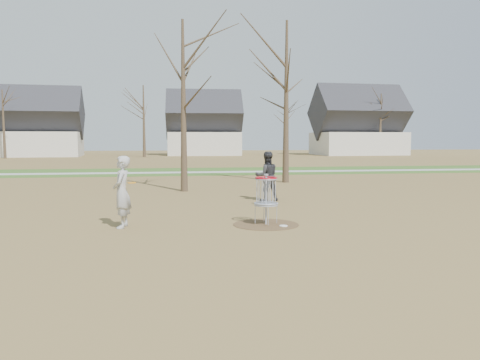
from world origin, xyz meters
The scene contains 11 objects.
ground centered at (0.00, 0.00, 0.00)m, with size 160.00×160.00×0.00m, color brown.
green_band centered at (0.00, 21.00, 0.01)m, with size 160.00×8.00×0.01m, color #2D5119.
footpath centered at (0.00, 20.00, 0.01)m, with size 160.00×1.50×0.01m, color #9E9E99.
dirt_circle centered at (0.00, 0.00, 0.01)m, with size 1.80×1.80×0.01m, color #47331E.
player_standing centered at (-3.84, 0.11, 0.95)m, with size 0.69×0.45×1.90m, color #ADADAD.
player_throwing centered at (1.00, 4.83, 0.93)m, with size 0.91×0.71×1.86m, color #2C2C30.
disc_grounded centered at (0.41, -0.35, 0.02)m, with size 0.22×0.22×0.02m, color white.
discs_in_play centered at (-1.27, 1.76, 1.11)m, with size 4.61×3.60×0.21m.
disc_golf_basket centered at (0.00, 0.00, 0.91)m, with size 0.64×0.64×1.35m.
bare_trees centered at (1.78, 35.79, 5.35)m, with size 52.62×44.98×9.00m.
houses_row centered at (4.32, 52.56, 3.52)m, with size 56.51×10.01×7.26m.
Camera 1 is at (-2.52, -12.39, 2.35)m, focal length 35.00 mm.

